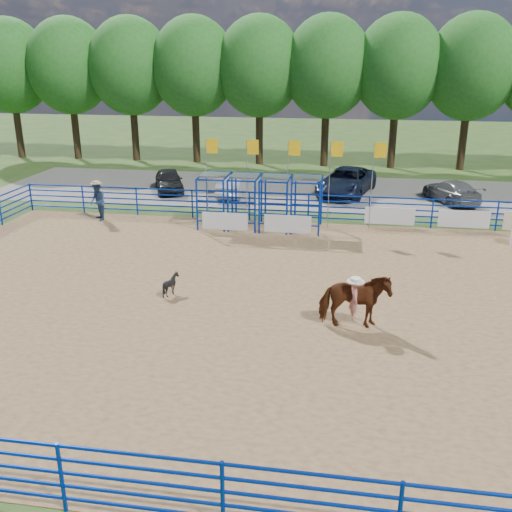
% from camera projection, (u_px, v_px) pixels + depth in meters
% --- Properties ---
extents(ground, '(120.00, 120.00, 0.00)m').
position_uv_depth(ground, '(286.00, 303.00, 19.47)').
color(ground, '#3F5C24').
rests_on(ground, ground).
extents(arena_dirt, '(30.00, 20.00, 0.02)m').
position_uv_depth(arena_dirt, '(286.00, 303.00, 19.46)').
color(arena_dirt, '#97764B').
rests_on(arena_dirt, ground).
extents(gravel_strip, '(40.00, 10.00, 0.01)m').
position_uv_depth(gravel_strip, '(316.00, 192.00, 35.28)').
color(gravel_strip, gray).
rests_on(gravel_strip, ground).
extents(horse_and_rider, '(2.21, 1.18, 2.28)m').
position_uv_depth(horse_and_rider, '(354.00, 299.00, 17.41)').
color(horse_and_rider, '#5B2A12').
rests_on(horse_and_rider, arena_dirt).
extents(calf, '(0.90, 0.87, 0.77)m').
position_uv_depth(calf, '(171.00, 284.00, 20.02)').
color(calf, black).
rests_on(calf, arena_dirt).
extents(spectator_cowboy, '(1.16, 1.20, 2.00)m').
position_uv_depth(spectator_cowboy, '(98.00, 201.00, 28.87)').
color(spectator_cowboy, navy).
rests_on(spectator_cowboy, arena_dirt).
extents(car_a, '(2.95, 4.29, 1.36)m').
position_uv_depth(car_a, '(169.00, 180.00, 35.19)').
color(car_a, black).
rests_on(car_a, gravel_strip).
extents(car_b, '(1.54, 3.98, 1.29)m').
position_uv_depth(car_b, '(232.00, 185.00, 34.09)').
color(car_b, '#999CA2').
rests_on(car_b, gravel_strip).
extents(car_c, '(3.97, 6.15, 1.58)m').
position_uv_depth(car_c, '(346.00, 181.00, 34.40)').
color(car_c, black).
rests_on(car_c, gravel_strip).
extents(car_d, '(3.23, 4.68, 1.26)m').
position_uv_depth(car_d, '(451.00, 191.00, 32.65)').
color(car_d, '#5E5E61').
rests_on(car_d, gravel_strip).
extents(perimeter_fence, '(30.10, 20.10, 1.50)m').
position_uv_depth(perimeter_fence, '(286.00, 283.00, 19.22)').
color(perimeter_fence, '#082DAE').
rests_on(perimeter_fence, ground).
extents(chute_assembly, '(19.32, 2.41, 4.20)m').
position_uv_depth(chute_assembly, '(268.00, 203.00, 27.56)').
color(chute_assembly, '#082DAE').
rests_on(chute_assembly, ground).
extents(treeline, '(56.40, 6.40, 11.24)m').
position_uv_depth(treeline, '(328.00, 62.00, 41.15)').
color(treeline, '#3F2B19').
rests_on(treeline, ground).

